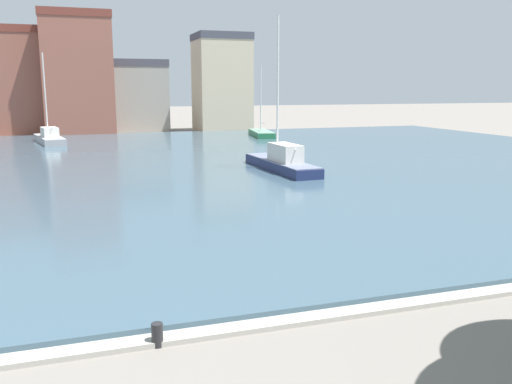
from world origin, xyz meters
name	(u,v)px	position (x,y,z in m)	size (l,w,h in m)	color
harbor_water	(143,165)	(0.00, 35.01, 0.12)	(76.50, 51.04, 0.25)	#3D5666
quay_edge_coping	(283,322)	(0.00, 9.24, 0.06)	(76.50, 0.50, 0.12)	#ADA89E
sailboat_green	(260,134)	(14.13, 52.32, 0.43)	(2.74, 7.43, 7.44)	#236B42
sailboat_navy	(277,163)	(7.59, 29.84, 0.64)	(2.07, 9.24, 9.41)	navy
sailboat_grey	(48,139)	(-6.57, 51.98, 0.58)	(3.20, 8.43, 8.27)	#939399
mooring_bollard	(157,335)	(-2.82, 9.09, 0.25)	(0.24, 0.24, 0.50)	#232326
townhouse_wide_warehouse	(7,81)	(-10.97, 65.02, 5.85)	(7.49, 6.18, 11.66)	#8E5142
townhouse_narrow_midrow	(78,74)	(-3.52, 62.87, 6.64)	(7.45, 6.63, 13.24)	#8E5142
townhouse_end_terrace	(138,96)	(3.27, 66.15, 4.22)	(6.75, 6.05, 8.41)	gray
townhouse_corner_house	(222,83)	(12.79, 62.69, 5.73)	(6.29, 5.98, 11.43)	#C6B293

